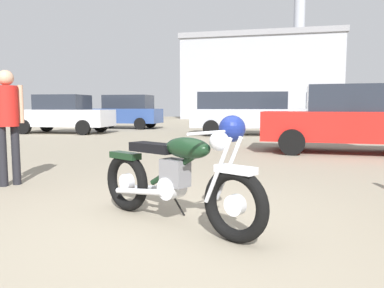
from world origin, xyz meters
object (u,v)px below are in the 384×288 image
pale_sedan_back (126,111)px  vintage_motorcycle (179,175)px  dark_sedan_left (349,119)px  red_hatchback_near (63,114)px  silver_sedan_mid (346,112)px  blue_hatchback_right (246,112)px  bystander (7,115)px

pale_sedan_back → vintage_motorcycle: bearing=114.6°
vintage_motorcycle → pale_sedan_back: pale_sedan_back is taller
dark_sedan_left → red_hatchback_near: same height
pale_sedan_back → silver_sedan_mid: 10.96m
silver_sedan_mid → blue_hatchback_right: bearing=23.8°
blue_hatchback_right → silver_sedan_mid: bearing=7.5°
dark_sedan_left → pale_sedan_back: 13.06m
red_hatchback_near → pale_sedan_back: pale_sedan_back is taller
bystander → vintage_motorcycle: bearing=10.3°
vintage_motorcycle → blue_hatchback_right: 11.90m
red_hatchback_near → vintage_motorcycle: bearing=-56.3°
pale_sedan_back → silver_sedan_mid: bearing=168.3°
vintage_motorcycle → dark_sedan_left: size_ratio=0.45×
bystander → pale_sedan_back: (-4.62, 13.85, -0.10)m
red_hatchback_near → dark_sedan_left: bearing=-26.1°
red_hatchback_near → blue_hatchback_right: size_ratio=0.88×
blue_hatchback_right → pale_sedan_back: size_ratio=1.25×
vintage_motorcycle → silver_sedan_mid: size_ratio=0.39×
bystander → blue_hatchback_right: 10.98m
vintage_motorcycle → dark_sedan_left: (2.43, 6.50, 0.34)m
bystander → pale_sedan_back: bearing=139.5°
vintage_motorcycle → bystander: (-2.91, 1.10, 0.53)m
red_hatchback_near → silver_sedan_mid: bearing=6.3°
dark_sedan_left → vintage_motorcycle: bearing=-109.7°
bystander → dark_sedan_left: (5.34, 5.40, -0.18)m
dark_sedan_left → blue_hatchback_right: blue_hatchback_right is taller
silver_sedan_mid → red_hatchback_near: bearing=17.4°
bystander → blue_hatchback_right: size_ratio=0.34×
blue_hatchback_right → red_hatchback_near: bearing=177.7°
vintage_motorcycle → bystander: bystander is taller
blue_hatchback_right → dark_sedan_left: bearing=-69.2°
vintage_motorcycle → red_hatchback_near: 13.82m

